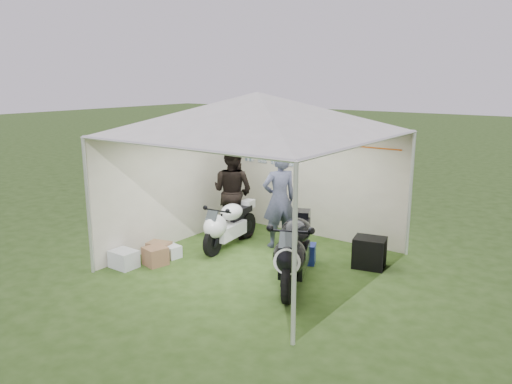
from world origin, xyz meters
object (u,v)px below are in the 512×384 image
crate_0 (124,259)px  equipment_box (369,253)px  person_dark_jacket (233,192)px  crate_1 (155,256)px  motorcycle_white (228,224)px  motorcycle_black (295,249)px  crate_3 (159,249)px  paddock_stand (302,253)px  person_blue_jacket (279,200)px  canopy_tent (258,118)px  crate_2 (172,251)px

crate_0 → equipment_box: bearing=36.1°
person_dark_jacket → crate_1: (-0.05, -2.13, -0.78)m
motorcycle_white → crate_0: (-0.82, -1.86, -0.33)m
motorcycle_black → person_dark_jacket: bearing=125.3°
crate_3 → crate_1: bearing=-52.2°
motorcycle_black → crate_1: motorcycle_black is taller
motorcycle_white → equipment_box: 2.72m
person_dark_jacket → paddock_stand: bearing=160.2°
paddock_stand → crate_3: (-2.31, -1.27, -0.04)m
person_dark_jacket → crate_3: (-0.31, -1.80, -0.80)m
person_blue_jacket → crate_1: bearing=3.4°
crate_1 → crate_3: bearing=127.8°
canopy_tent → crate_2: bearing=-152.8°
motorcycle_white → person_dark_jacket: person_dark_jacket is taller
crate_0 → person_blue_jacket: bearing=58.2°
canopy_tent → person_blue_jacket: size_ratio=3.01×
paddock_stand → crate_0: size_ratio=1.04×
motorcycle_white → crate_3: (-0.73, -1.12, -0.35)m
motorcycle_black → equipment_box: motorcycle_black is taller
equipment_box → crate_1: bearing=-145.8°
person_dark_jacket → person_blue_jacket: 1.16m
motorcycle_black → equipment_box: (0.65, 1.42, -0.33)m
person_dark_jacket → crate_1: bearing=83.6°
motorcycle_black → crate_2: size_ratio=6.69×
paddock_stand → crate_2: 2.39m
person_blue_jacket → equipment_box: size_ratio=3.52×
equipment_box → canopy_tent: bearing=-151.0°
motorcycle_black → equipment_box: bearing=41.7°
paddock_stand → person_dark_jacket: bearing=165.2°
crate_0 → person_dark_jacket: bearing=81.0°
canopy_tent → crate_3: 3.06m
canopy_tent → person_dark_jacket: size_ratio=3.01×
motorcycle_white → crate_3: 1.38m
paddock_stand → crate_1: (-2.05, -1.60, -0.02)m
paddock_stand → motorcycle_white: bearing=-174.6°
canopy_tent → paddock_stand: 2.52m
paddock_stand → crate_1: paddock_stand is taller
paddock_stand → person_dark_jacket: person_dark_jacket is taller
motorcycle_black → crate_2: bearing=162.3°
canopy_tent → crate_1: bearing=-140.2°
motorcycle_white → crate_2: size_ratio=5.74×
canopy_tent → paddock_stand: (0.65, 0.43, -2.40)m
equipment_box → crate_3: size_ratio=1.31×
crate_2 → paddock_stand: bearing=29.4°
person_blue_jacket → paddock_stand: bearing=91.7°
canopy_tent → crate_2: (-1.43, -0.74, -2.46)m
canopy_tent → crate_0: canopy_tent is taller
motorcycle_black → crate_0: motorcycle_black is taller
paddock_stand → crate_2: (-2.08, -1.17, -0.06)m
equipment_box → crate_3: (-3.36, -1.78, -0.13)m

